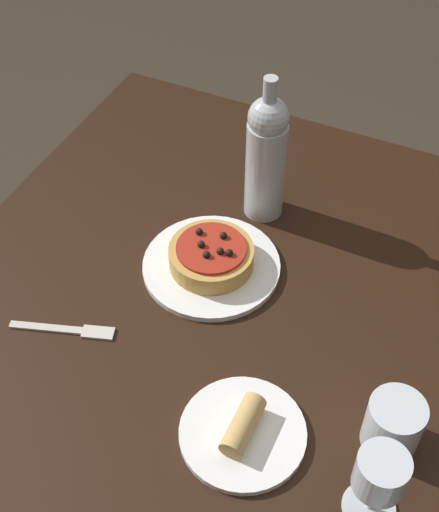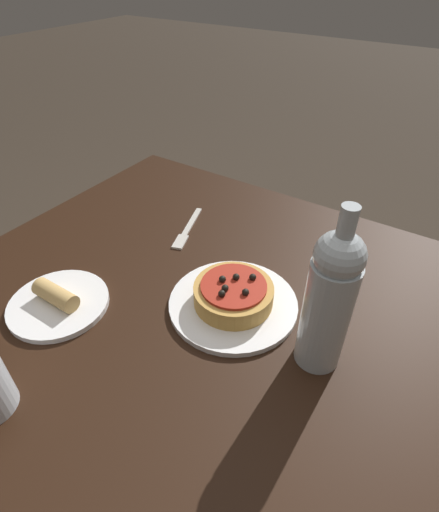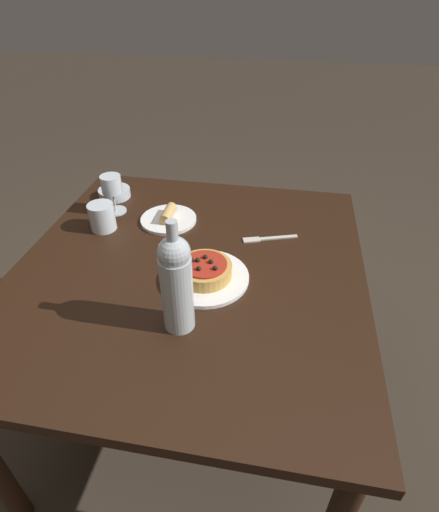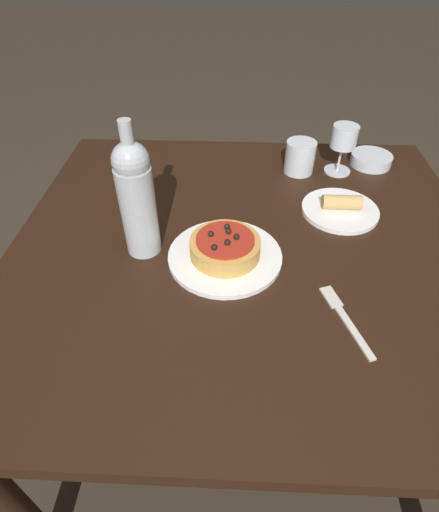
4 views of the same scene
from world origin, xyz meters
TOP-DOWN VIEW (x-y plane):
  - ground_plane at (0.00, 0.00)m, footprint 14.00×14.00m
  - dining_table at (0.00, 0.00)m, footprint 1.12×1.05m
  - dinner_plate at (0.05, 0.06)m, footprint 0.26×0.26m
  - pizza at (0.05, 0.06)m, footprint 0.16×0.16m
  - wine_glass at (-0.27, -0.34)m, footprint 0.08×0.08m
  - wine_bottle at (0.24, 0.03)m, footprint 0.08×0.08m
  - water_cup at (-0.15, -0.34)m, footprint 0.09×0.09m
  - side_bowl at (-0.38, -0.39)m, footprint 0.12×0.12m
  - fork at (-0.18, 0.22)m, footprint 0.08×0.18m
  - side_plate at (-0.24, -0.13)m, footprint 0.20×0.20m

SIDE VIEW (x-z plane):
  - ground_plane at x=0.00m, z-range 0.00..0.00m
  - dining_table at x=0.00m, z-range 0.27..0.97m
  - fork at x=-0.18m, z-range 0.70..0.71m
  - dinner_plate at x=0.05m, z-range 0.70..0.71m
  - side_plate at x=-0.24m, z-range 0.69..0.74m
  - side_bowl at x=-0.38m, z-range 0.70..0.74m
  - pizza at x=0.05m, z-range 0.71..0.76m
  - water_cup at x=-0.15m, z-range 0.70..0.80m
  - wine_glass at x=-0.27m, z-range 0.73..0.87m
  - wine_bottle at x=0.24m, z-range 0.69..1.00m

